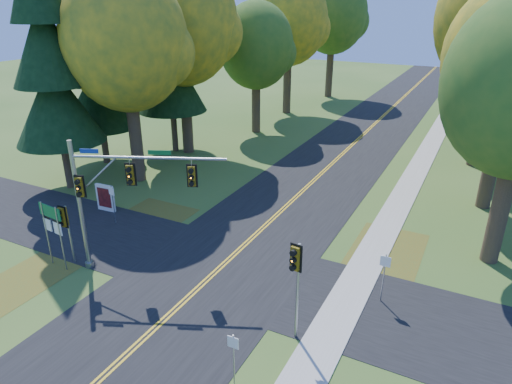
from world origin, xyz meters
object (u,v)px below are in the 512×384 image
at_px(east_signal_pole, 296,269).
at_px(info_kiosk, 105,198).
at_px(route_sign_cluster, 52,223).
at_px(traffic_mast, 114,190).

distance_m(east_signal_pole, info_kiosk, 15.72).
bearing_deg(info_kiosk, route_sign_cluster, -70.44).
bearing_deg(route_sign_cluster, traffic_mast, 29.66).
relative_size(route_sign_cluster, info_kiosk, 1.94).
distance_m(route_sign_cluster, info_kiosk, 6.45).
relative_size(traffic_mast, info_kiosk, 3.81).
xyz_separation_m(east_signal_pole, info_kiosk, (-14.61, 5.32, -2.31)).
distance_m(east_signal_pole, route_sign_cluster, 12.14).
height_order(east_signal_pole, info_kiosk, east_signal_pole).
distance_m(traffic_mast, info_kiosk, 7.76).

